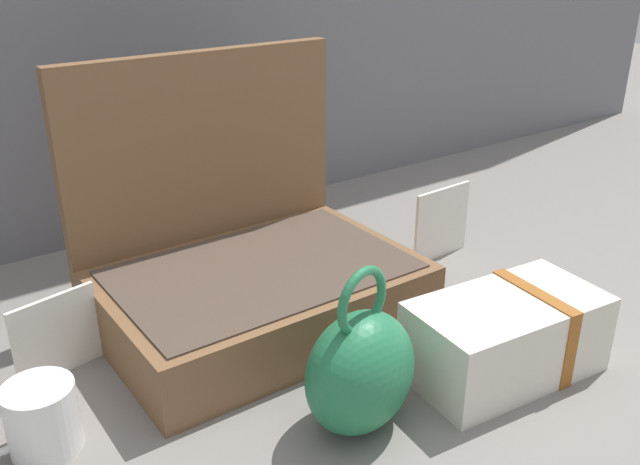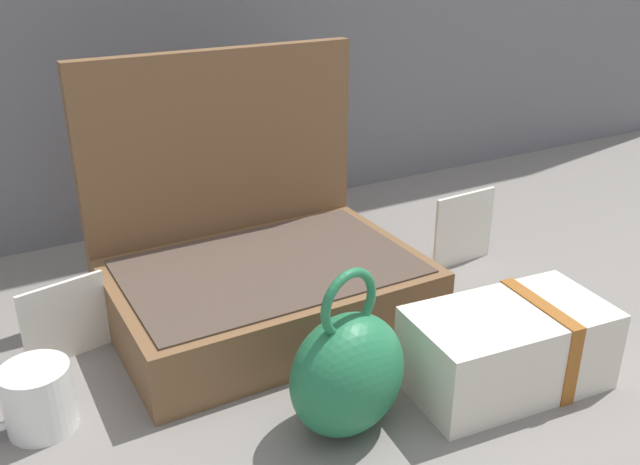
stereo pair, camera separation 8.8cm
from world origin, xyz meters
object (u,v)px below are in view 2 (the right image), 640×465
object	(u,v)px
teal_pouch_handbag	(348,372)
coffee_mug	(37,399)
cream_toiletry_bag	(509,347)
poster_card_right	(66,321)
open_suitcase	(258,263)
info_card_left	(464,228)

from	to	relation	value
teal_pouch_handbag	coffee_mug	world-z (taller)	teal_pouch_handbag
cream_toiletry_bag	poster_card_right	size ratio (longest dim) A/B	2.27
open_suitcase	coffee_mug	xyz separation A→B (m)	(-0.35, -0.12, -0.04)
open_suitcase	cream_toiletry_bag	xyz separation A→B (m)	(0.21, -0.33, -0.03)
info_card_left	poster_card_right	size ratio (longest dim) A/B	1.11
open_suitcase	poster_card_right	bearing A→B (deg)	176.84
info_card_left	poster_card_right	distance (m)	0.67
info_card_left	open_suitcase	bearing A→B (deg)	175.01
cream_toiletry_bag	poster_card_right	distance (m)	0.60
teal_pouch_handbag	info_card_left	size ratio (longest dim) A/B	1.61
teal_pouch_handbag	cream_toiletry_bag	world-z (taller)	teal_pouch_handbag
open_suitcase	coffee_mug	bearing A→B (deg)	-160.48
teal_pouch_handbag	coffee_mug	distance (m)	0.37
info_card_left	coffee_mug	bearing A→B (deg)	-174.17
coffee_mug	info_card_left	xyz separation A→B (m)	(0.73, 0.10, 0.02)
poster_card_right	info_card_left	bearing A→B (deg)	-14.36
open_suitcase	teal_pouch_handbag	distance (m)	0.30
open_suitcase	info_card_left	xyz separation A→B (m)	(0.39, -0.02, -0.02)
coffee_mug	info_card_left	distance (m)	0.74
coffee_mug	cream_toiletry_bag	bearing A→B (deg)	-20.53
teal_pouch_handbag	poster_card_right	xyz separation A→B (m)	(-0.26, 0.32, -0.02)
cream_toiletry_bag	info_card_left	world-z (taller)	info_card_left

